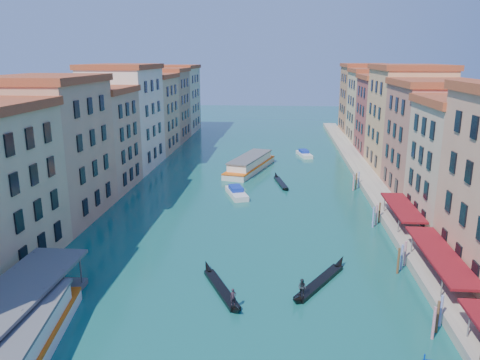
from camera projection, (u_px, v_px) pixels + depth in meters
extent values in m
cube|color=tan|center=(52.00, 152.00, 65.11)|extent=(12.00, 17.00, 19.00)
cube|color=brown|center=(44.00, 79.00, 62.55)|extent=(12.80, 17.40, 1.00)
cube|color=tan|center=(95.00, 142.00, 80.36)|extent=(12.00, 14.00, 16.50)
cube|color=brown|center=(91.00, 90.00, 78.12)|extent=(12.80, 14.40, 1.00)
cube|color=beige|center=(124.00, 119.00, 95.32)|extent=(12.00, 18.00, 20.00)
cube|color=brown|center=(121.00, 67.00, 92.64)|extent=(12.80, 18.40, 1.00)
cube|color=tan|center=(148.00, 115.00, 112.02)|extent=(12.00, 16.00, 17.50)
cube|color=brown|center=(146.00, 76.00, 109.65)|extent=(12.80, 16.40, 1.00)
cube|color=#A1785A|center=(163.00, 107.00, 126.82)|extent=(12.00, 15.00, 18.50)
cube|color=brown|center=(162.00, 70.00, 124.33)|extent=(12.80, 15.40, 1.00)
cube|color=#CFB691|center=(176.00, 100.00, 142.17)|extent=(12.00, 17.00, 19.00)
cube|color=brown|center=(175.00, 67.00, 139.61)|extent=(12.80, 17.40, 1.00)
cube|color=tan|center=(468.00, 170.00, 60.31)|extent=(12.00, 14.00, 16.50)
cube|color=brown|center=(477.00, 102.00, 58.07)|extent=(12.80, 14.40, 1.00)
cube|color=#AE6853|center=(432.00, 143.00, 74.57)|extent=(12.00, 16.00, 18.00)
cube|color=brown|center=(439.00, 83.00, 72.14)|extent=(12.80, 16.40, 1.00)
cube|color=tan|center=(406.00, 123.00, 90.68)|extent=(12.00, 18.00, 20.00)
cube|color=brown|center=(411.00, 67.00, 88.00)|extent=(12.80, 18.40, 1.00)
cube|color=#9B443F|center=(387.00, 118.00, 106.90)|extent=(12.00, 15.00, 17.50)
cube|color=brown|center=(390.00, 77.00, 104.53)|extent=(12.80, 15.40, 1.00)
cube|color=tan|center=(374.00, 109.00, 121.70)|extent=(12.00, 16.00, 18.50)
cube|color=brown|center=(377.00, 70.00, 119.20)|extent=(12.80, 16.40, 1.00)
cube|color=#B3744B|center=(363.00, 101.00, 137.46)|extent=(12.00, 17.00, 19.50)
cube|color=brown|center=(366.00, 65.00, 134.84)|extent=(12.80, 17.40, 1.00)
cube|color=gray|center=(366.00, 177.00, 88.00)|extent=(4.00, 140.00, 1.00)
cylinder|color=#5B5A5D|center=(468.00, 331.00, 36.79)|extent=(0.12, 0.12, 3.00)
cube|color=maroon|center=(441.00, 254.00, 47.37)|extent=(3.20, 15.30, 0.25)
cylinder|color=#5B5A5D|center=(441.00, 292.00, 42.96)|extent=(0.12, 0.12, 3.00)
cylinder|color=#5B5A5D|center=(412.00, 248.00, 52.78)|extent=(0.12, 0.12, 3.00)
cube|color=maroon|center=(402.00, 207.00, 62.30)|extent=(3.20, 12.60, 0.25)
cylinder|color=#5B5A5D|center=(398.00, 228.00, 58.75)|extent=(0.12, 0.12, 3.00)
cylinder|color=#5B5A5D|center=(384.00, 208.00, 66.85)|extent=(0.12, 0.12, 3.00)
cube|color=#5B5A5D|center=(23.00, 322.00, 40.15)|extent=(5.00, 16.00, 0.60)
cube|color=#5B5A5D|center=(18.00, 289.00, 39.33)|extent=(5.40, 16.40, 0.30)
cylinder|color=brown|center=(434.00, 325.00, 38.00)|extent=(0.24, 0.24, 3.20)
cylinder|color=brown|center=(437.00, 318.00, 38.91)|extent=(0.24, 0.24, 3.20)
cylinder|color=brown|center=(441.00, 312.00, 39.83)|extent=(0.24, 0.24, 3.20)
cylinder|color=brown|center=(398.00, 262.00, 49.56)|extent=(0.24, 0.24, 3.20)
cylinder|color=brown|center=(402.00, 258.00, 50.47)|extent=(0.24, 0.24, 3.20)
cylinder|color=brown|center=(405.00, 255.00, 51.38)|extent=(0.24, 0.24, 3.20)
cylinder|color=brown|center=(373.00, 218.00, 63.04)|extent=(0.24, 0.24, 3.20)
cylinder|color=brown|center=(376.00, 216.00, 63.95)|extent=(0.24, 0.24, 3.20)
cylinder|color=brown|center=(379.00, 214.00, 64.87)|extent=(0.24, 0.24, 3.20)
cylinder|color=brown|center=(353.00, 183.00, 80.38)|extent=(0.24, 0.24, 3.20)
cylinder|color=brown|center=(356.00, 182.00, 81.29)|extent=(0.24, 0.24, 3.20)
cylinder|color=brown|center=(359.00, 181.00, 82.21)|extent=(0.24, 0.24, 3.20)
cylinder|color=brown|center=(19.00, 288.00, 43.95)|extent=(0.24, 0.24, 3.20)
cube|color=white|center=(8.00, 349.00, 33.73)|extent=(6.64, 17.30, 1.69)
cube|color=#5B5A5D|center=(6.00, 336.00, 33.48)|extent=(7.03, 17.86, 0.26)
cube|color=#EC5E0D|center=(9.00, 358.00, 33.94)|extent=(7.83, 21.55, 0.26)
cube|color=silver|center=(250.00, 167.00, 95.14)|extent=(9.58, 20.04, 1.17)
cube|color=white|center=(250.00, 161.00, 94.81)|extent=(8.04, 16.14, 1.57)
cube|color=#5B5A5D|center=(250.00, 157.00, 94.58)|extent=(8.46, 16.69, 0.24)
cube|color=#EC5E0D|center=(250.00, 165.00, 95.00)|extent=(9.63, 20.05, 0.24)
cube|color=black|center=(221.00, 289.00, 46.10)|extent=(4.55, 7.99, 0.42)
cone|color=black|center=(207.00, 267.00, 50.21)|extent=(1.56, 2.05, 1.56)
cone|color=black|center=(238.00, 310.00, 41.82)|extent=(1.42, 1.76, 1.38)
imported|color=#2C1E28|center=(233.00, 297.00, 42.65)|extent=(0.69, 0.60, 1.60)
cube|color=black|center=(320.00, 282.00, 47.44)|extent=(5.55, 8.32, 0.45)
cone|color=black|center=(340.00, 262.00, 51.28)|extent=(1.80, 2.19, 1.68)
cone|color=black|center=(296.00, 300.00, 43.44)|extent=(1.63, 1.89, 1.48)
imported|color=#21262A|center=(302.00, 288.00, 44.18)|extent=(1.06, 0.99, 1.73)
cube|color=black|center=(281.00, 183.00, 84.76)|extent=(2.70, 8.38, 0.42)
cone|color=black|center=(276.00, 175.00, 89.12)|extent=(1.20, 1.99, 1.56)
cone|color=black|center=(286.00, 189.00, 80.24)|extent=(1.13, 1.68, 1.37)
cube|color=silver|center=(237.00, 193.00, 77.52)|extent=(4.61, 7.80, 0.85)
cube|color=#142FA3|center=(236.00, 188.00, 77.83)|extent=(2.84, 3.64, 0.74)
cube|color=silver|center=(304.00, 154.00, 108.50)|extent=(3.71, 7.20, 0.79)
cube|color=#142FA3|center=(304.00, 151.00, 108.80)|extent=(2.41, 3.28, 0.69)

